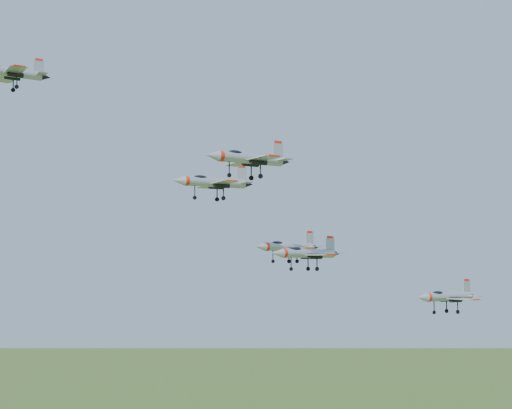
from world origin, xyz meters
name	(u,v)px	position (x,y,z in m)	size (l,w,h in m)	color
jet_lead	(7,72)	(-28.44, 10.06, 147.39)	(12.46, 10.40, 3.33)	#A0A3AC
jet_left_high	(213,182)	(-0.69, -1.25, 131.31)	(12.77, 10.53, 3.42)	#A0A3AC
jet_right_high	(248,158)	(-2.60, -18.80, 132.31)	(11.98, 9.99, 3.20)	#A0A3AC
jet_left_low	(287,247)	(15.53, 7.48, 122.29)	(12.78, 10.69, 3.42)	#A0A3AC
jet_right_low	(306,253)	(8.66, -12.33, 120.97)	(11.32, 9.45, 3.03)	#A0A3AC
jet_trail	(446,296)	(36.44, -6.59, 114.40)	(12.74, 10.64, 3.41)	#A0A3AC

